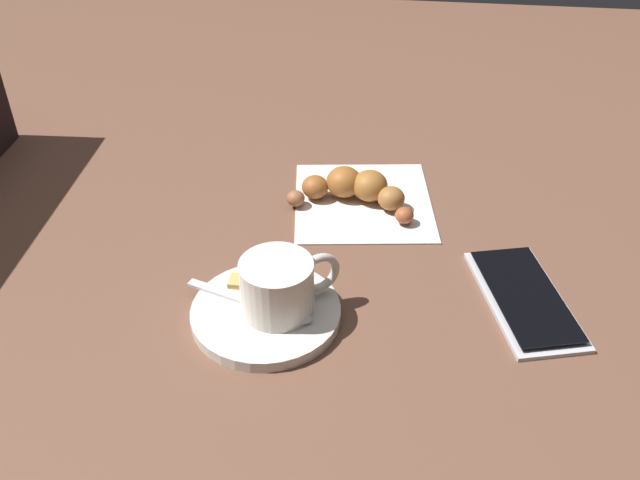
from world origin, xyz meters
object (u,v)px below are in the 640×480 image
at_px(saucer, 266,313).
at_px(sugar_packet, 264,284).
at_px(espresso_cup, 279,286).
at_px(croissant, 355,188).
at_px(napkin, 363,201).
at_px(teaspoon, 269,307).
at_px(cell_phone, 524,297).

distance_m(saucer, sugar_packet, 0.03).
xyz_separation_m(espresso_cup, croissant, (0.21, -0.05, -0.02)).
relative_size(espresso_cup, croissant, 0.58).
height_order(saucer, sugar_packet, sugar_packet).
distance_m(saucer, napkin, 0.23).
bearing_deg(saucer, teaspoon, -112.82).
height_order(espresso_cup, cell_phone, espresso_cup).
distance_m(sugar_packet, croissant, 0.19).
xyz_separation_m(sugar_packet, croissant, (0.18, -0.07, 0.01)).
height_order(teaspoon, sugar_packet, teaspoon).
bearing_deg(croissant, saucer, 162.72).
bearing_deg(napkin, espresso_cup, 163.63).
bearing_deg(napkin, saucer, 160.53).
bearing_deg(cell_phone, teaspoon, 103.47).
bearing_deg(saucer, espresso_cup, -78.54).
height_order(saucer, cell_phone, saucer).
xyz_separation_m(croissant, cell_phone, (-0.16, -0.18, -0.02)).
relative_size(teaspoon, napkin, 0.76).
bearing_deg(cell_phone, sugar_packet, 95.49).
bearing_deg(croissant, teaspoon, 163.71).
bearing_deg(saucer, cell_phone, -77.05).
distance_m(espresso_cup, sugar_packet, 0.04).
bearing_deg(sugar_packet, espresso_cup, 126.20).
height_order(croissant, cell_phone, croissant).
xyz_separation_m(espresso_cup, sugar_packet, (0.03, 0.02, -0.02)).
distance_m(croissant, cell_phone, 0.24).
relative_size(napkin, croissant, 1.10).
bearing_deg(cell_phone, croissant, 49.26).
height_order(espresso_cup, napkin, espresso_cup).
height_order(espresso_cup, sugar_packet, espresso_cup).
relative_size(napkin, cell_phone, 1.02).
bearing_deg(croissant, sugar_packet, 157.65).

